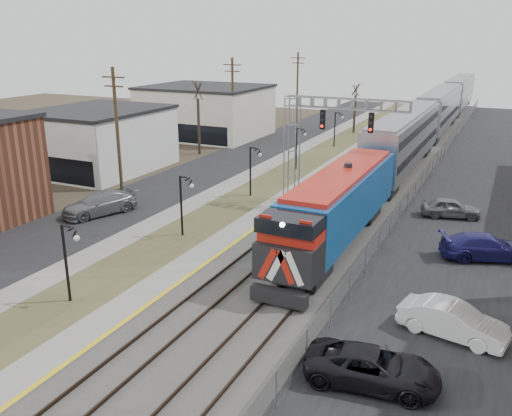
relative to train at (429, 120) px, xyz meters
The scene contains 20 objects.
street_west 27.18m from the train, 128.97° to the right, with size 7.00×120.00×0.04m, color black.
sidewalk 24.62m from the train, 120.75° to the right, with size 2.00×120.00×0.08m, color gray.
grass_median 23.24m from the train, 114.33° to the right, with size 4.00×120.00×0.06m, color #434B28.
platform 22.17m from the train, 107.19° to the right, with size 2.00×120.00×0.24m, color gray.
ballast_bed 21.26m from the train, 94.08° to the right, with size 8.00×120.00×0.20m, color #595651.
platform_edge 21.92m from the train, 104.97° to the right, with size 0.24×120.00×0.01m, color gold.
track_near 21.47m from the train, 99.46° to the right, with size 1.58×120.00×0.15m.
track_far 21.18m from the train, 90.00° to the right, with size 1.58×120.00×0.15m.
train is the anchor object (origin of this frame).
signal_gantry 28.47m from the train, 98.69° to the right, with size 9.00×1.07×8.15m.
lampposts 38.92m from the train, 104.13° to the right, with size 0.14×62.14×4.00m.
utility_poles 36.96m from the train, 122.82° to the right, with size 0.28×80.28×10.00m.
fence 21.29m from the train, 82.68° to the right, with size 0.04×120.00×1.60m, color gray.
buildings_west 41.40m from the train, 129.80° to the right, with size 14.00×67.00×7.00m.
bare_trees 24.95m from the train, 136.73° to the right, with size 12.30×42.30×5.95m.
car_lot_b 44.13m from the train, 80.04° to the right, with size 1.57×4.51×1.48m, color white.
car_lot_c 48.53m from the train, 83.68° to the right, with size 2.28×4.95×1.38m, color black.
car_lot_d 34.79m from the train, 76.08° to the right, with size 2.06×5.08×1.47m, color navy.
car_lot_e 27.38m from the train, 78.05° to the right, with size 1.63×4.04×1.38m, color slate.
car_street_b 40.75m from the train, 115.08° to the right, with size 2.23×5.48×1.59m, color slate.
Camera 1 is at (14.35, -9.50, 12.42)m, focal length 38.00 mm.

